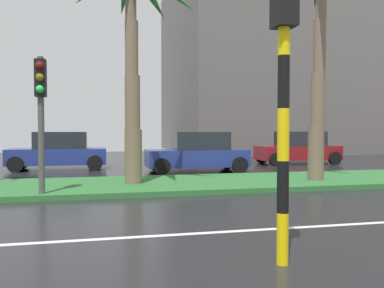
{
  "coord_description": "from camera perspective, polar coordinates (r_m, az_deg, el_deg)",
  "views": [
    {
      "loc": [
        4.01,
        -4.92,
        1.81
      ],
      "look_at": [
        7.97,
        11.94,
        1.21
      ],
      "focal_mm": 38.56,
      "sensor_mm": 36.0,
      "label": 1
    }
  ],
  "objects": [
    {
      "name": "palm_tree_centre_right",
      "position": [
        14.87,
        17.38,
        18.25
      ],
      "size": [
        3.61,
        3.45,
        7.6
      ],
      "color": "brown",
      "rests_on": "median_strip"
    },
    {
      "name": "traffic_signal_median_right",
      "position": [
        11.37,
        -20.2,
        5.8
      ],
      "size": [
        0.28,
        0.43,
        3.55
      ],
      "color": "#4C4C47",
      "rests_on": "median_strip"
    },
    {
      "name": "traffic_signal_foreground",
      "position": [
        5.73,
        12.51,
        12.66
      ],
      "size": [
        0.28,
        0.43,
        4.19
      ],
      "rotation": [
        0.0,
        0.0,
        3.14
      ],
      "color": "yellow",
      "rests_on": "ground_plane"
    },
    {
      "name": "car_in_traffic_leading",
      "position": [
        19.73,
        -17.96,
        -0.99
      ],
      "size": [
        4.3,
        2.02,
        1.72
      ],
      "rotation": [
        0.0,
        0.0,
        3.14
      ],
      "color": "navy",
      "rests_on": "ground_plane"
    },
    {
      "name": "car_in_traffic_second",
      "position": [
        17.72,
        0.78,
        -1.22
      ],
      "size": [
        4.3,
        2.02,
        1.72
      ],
      "rotation": [
        0.0,
        0.0,
        3.14
      ],
      "color": "navy",
      "rests_on": "ground_plane"
    },
    {
      "name": "car_in_traffic_third",
      "position": [
        22.55,
        14.49,
        -0.59
      ],
      "size": [
        4.3,
        2.02,
        1.72
      ],
      "rotation": [
        0.0,
        0.0,
        3.14
      ],
      "color": "maroon",
      "rests_on": "ground_plane"
    },
    {
      "name": "building_far_right",
      "position": [
        38.01,
        13.8,
        10.2
      ],
      "size": [
        21.08,
        15.29,
        14.57
      ],
      "color": "#605B59",
      "rests_on": "ground_plane"
    }
  ]
}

